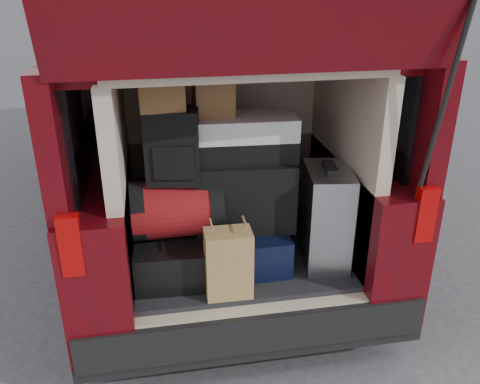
# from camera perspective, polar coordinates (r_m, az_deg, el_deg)

# --- Properties ---
(ground) EXTENTS (80.00, 80.00, 0.00)m
(ground) POSITION_cam_1_polar(r_m,az_deg,el_deg) (3.28, 0.49, -17.16)
(ground) COLOR #37373A
(ground) RESTS_ON ground
(minivan) EXTENTS (1.90, 5.35, 2.77)m
(minivan) POSITION_cam_1_polar(r_m,az_deg,el_deg) (4.47, -3.94, 7.94)
(minivan) COLOR black
(minivan) RESTS_ON ground
(load_floor) EXTENTS (1.24, 1.05, 0.55)m
(load_floor) POSITION_cam_1_polar(r_m,az_deg,el_deg) (3.33, -0.39, -10.50)
(load_floor) COLOR black
(load_floor) RESTS_ON ground
(black_hardshell) EXTENTS (0.44, 0.59, 0.23)m
(black_hardshell) POSITION_cam_1_polar(r_m,az_deg,el_deg) (2.96, -7.53, -6.60)
(black_hardshell) COLOR black
(black_hardshell) RESTS_ON load_floor
(navy_hardshell) EXTENTS (0.44, 0.53, 0.23)m
(navy_hardshell) POSITION_cam_1_polar(r_m,az_deg,el_deg) (3.02, 0.72, -5.77)
(navy_hardshell) COLOR black
(navy_hardshell) RESTS_ON load_floor
(silver_roller) EXTENTS (0.30, 0.42, 0.58)m
(silver_roller) POSITION_cam_1_polar(r_m,az_deg,el_deg) (2.97, 9.66, -2.78)
(silver_roller) COLOR silver
(silver_roller) RESTS_ON load_floor
(kraft_bag) EXTENTS (0.25, 0.16, 0.38)m
(kraft_bag) POSITION_cam_1_polar(r_m,az_deg,el_deg) (2.69, -1.30, -8.01)
(kraft_bag) COLOR #A7834B
(kraft_bag) RESTS_ON load_floor
(red_duffel) EXTENTS (0.50, 0.33, 0.32)m
(red_duffel) POSITION_cam_1_polar(r_m,az_deg,el_deg) (2.83, -7.16, -1.82)
(red_duffel) COLOR maroon
(red_duffel) RESTS_ON black_hardshell
(black_soft_case) EXTENTS (0.58, 0.38, 0.40)m
(black_soft_case) POSITION_cam_1_polar(r_m,az_deg,el_deg) (2.91, 0.47, 0.01)
(black_soft_case) COLOR black
(black_soft_case) RESTS_ON navy_hardshell
(backpack) EXTENTS (0.30, 0.21, 0.40)m
(backpack) POSITION_cam_1_polar(r_m,az_deg,el_deg) (2.69, -7.58, 5.08)
(backpack) COLOR black
(backpack) RESTS_ON red_duffel
(twotone_duffel) EXTENTS (0.56, 0.31, 0.25)m
(twotone_duffel) POSITION_cam_1_polar(r_m,az_deg,el_deg) (2.81, 0.66, 6.19)
(twotone_duffel) COLOR silver
(twotone_duffel) RESTS_ON black_soft_case
(grocery_sack_lower) EXTENTS (0.24, 0.20, 0.20)m
(grocery_sack_lower) POSITION_cam_1_polar(r_m,az_deg,el_deg) (2.62, -8.93, 11.36)
(grocery_sack_lower) COLOR brown
(grocery_sack_lower) RESTS_ON backpack
(grocery_sack_upper) EXTENTS (0.21, 0.18, 0.21)m
(grocery_sack_upper) POSITION_cam_1_polar(r_m,az_deg,el_deg) (2.75, -3.02, 10.69)
(grocery_sack_upper) COLOR brown
(grocery_sack_upper) RESTS_ON twotone_duffel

